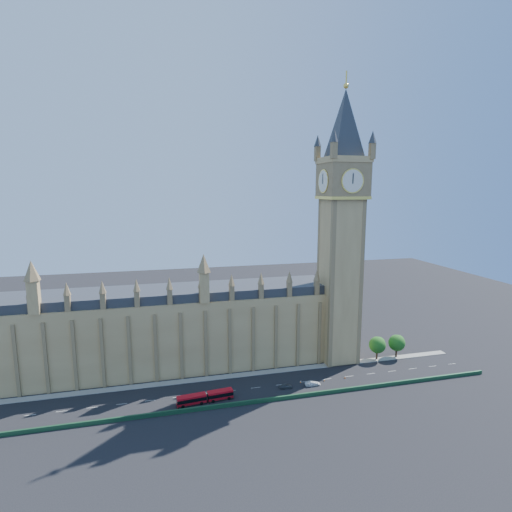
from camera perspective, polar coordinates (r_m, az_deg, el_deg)
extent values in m
plane|color=black|center=(130.61, -1.82, -18.48)|extent=(400.00, 400.00, 0.00)
cube|color=#A98651|center=(143.41, -13.75, -10.68)|extent=(120.00, 20.00, 25.00)
cube|color=#2D3035|center=(139.28, -13.98, -5.26)|extent=(120.00, 18.00, 3.00)
cube|color=#A98651|center=(144.84, 11.80, -3.59)|extent=(12.00, 12.00, 58.00)
cube|color=olive|center=(141.27, 12.29, 10.38)|extent=(14.00, 14.00, 12.00)
cylinder|color=silver|center=(134.88, 13.64, 10.38)|extent=(7.20, 0.30, 7.20)
cube|color=#A98651|center=(141.59, 12.39, 13.21)|extent=(14.50, 14.50, 2.00)
pyramid|color=#2D3035|center=(145.02, 12.73, 22.31)|extent=(20.59, 20.59, 22.00)
sphere|color=#F2C64C|center=(145.20, 12.75, 22.61)|extent=(1.80, 1.80, 1.80)
cube|color=#1E4C2D|center=(122.61, -0.88, -20.15)|extent=(160.00, 0.60, 1.20)
cube|color=gray|center=(138.87, -2.68, -16.66)|extent=(160.00, 3.00, 0.16)
cylinder|color=#382619|center=(156.12, 16.88, -13.26)|extent=(0.70, 0.70, 4.00)
sphere|color=#165015|center=(154.83, 16.94, -12.06)|extent=(6.00, 6.00, 6.00)
sphere|color=#165015|center=(155.25, 17.15, -11.77)|extent=(4.38, 4.38, 4.38)
cylinder|color=#382619|center=(160.17, 19.40, -12.80)|extent=(0.70, 0.70, 4.00)
sphere|color=#165015|center=(158.91, 19.47, -11.63)|extent=(6.00, 6.00, 6.00)
sphere|color=#165015|center=(159.36, 19.67, -11.35)|extent=(4.38, 4.38, 4.38)
cube|color=red|center=(123.42, -9.20, -19.65)|extent=(8.58, 3.15, 2.80)
cube|color=red|center=(124.96, -5.15, -19.17)|extent=(7.66, 3.06, 2.80)
cube|color=black|center=(123.26, -9.20, -19.51)|extent=(8.64, 3.20, 1.06)
cube|color=black|center=(124.80, -5.15, -19.03)|extent=(7.71, 3.11, 1.06)
cylinder|color=black|center=(124.15, -7.27, -19.49)|extent=(0.98, 2.30, 2.24)
cylinder|color=black|center=(122.51, -10.40, -20.42)|extent=(0.96, 0.37, 0.93)
cylinder|color=black|center=(124.52, -10.58, -19.90)|extent=(0.96, 0.37, 0.93)
cylinder|color=black|center=(123.30, -7.78, -20.14)|extent=(0.96, 0.37, 0.93)
cylinder|color=black|center=(125.30, -8.01, -19.63)|extent=(0.96, 0.37, 0.93)
cylinder|color=black|center=(123.93, -6.13, -19.94)|extent=(0.96, 0.37, 0.93)
cylinder|color=black|center=(125.91, -6.40, -19.44)|extent=(0.96, 0.37, 0.93)
cylinder|color=black|center=(124.95, -3.87, -19.64)|extent=(0.96, 0.37, 0.93)
cylinder|color=black|center=(126.92, -4.17, -19.15)|extent=(0.96, 0.37, 0.93)
imported|color=#45494E|center=(131.21, 4.26, -18.04)|extent=(4.08, 2.02, 1.34)
imported|color=#A5A9AD|center=(133.43, 7.98, -17.60)|extent=(4.34, 1.71, 1.41)
imported|color=white|center=(133.67, 8.27, -17.59)|extent=(4.42, 2.09, 1.25)
cube|color=black|center=(135.11, 6.38, -17.53)|extent=(0.49, 0.49, 0.04)
cone|color=orange|center=(134.97, 6.39, -17.40)|extent=(0.54, 0.54, 0.69)
cylinder|color=white|center=(134.92, 6.39, -17.37)|extent=(0.33, 0.33, 0.12)
cube|color=black|center=(131.57, 4.74, -18.28)|extent=(0.51, 0.51, 0.04)
cone|color=orange|center=(131.41, 4.74, -18.15)|extent=(0.56, 0.56, 0.71)
cylinder|color=white|center=(131.36, 4.74, -18.11)|extent=(0.35, 0.35, 0.12)
cube|color=black|center=(137.14, 9.70, -17.18)|extent=(0.49, 0.49, 0.04)
cone|color=#D65D0B|center=(137.00, 9.70, -17.06)|extent=(0.54, 0.54, 0.68)
cylinder|color=white|center=(136.96, 9.70, -17.02)|extent=(0.33, 0.33, 0.12)
cube|color=black|center=(140.14, 12.60, -16.67)|extent=(0.47, 0.47, 0.04)
cone|color=#FF630D|center=(139.99, 12.60, -16.54)|extent=(0.52, 0.52, 0.73)
cylinder|color=white|center=(139.95, 12.61, -16.50)|extent=(0.35, 0.35, 0.12)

